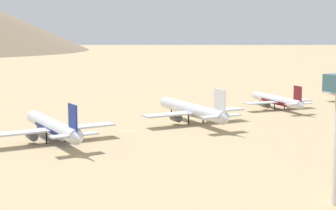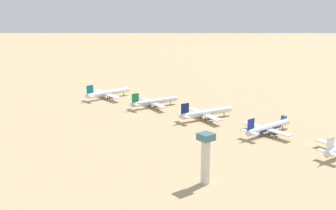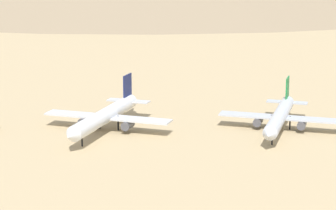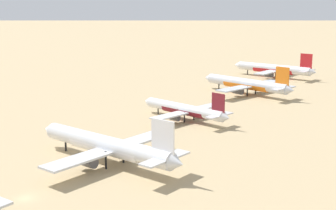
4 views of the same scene
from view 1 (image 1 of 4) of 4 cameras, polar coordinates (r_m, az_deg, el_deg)
ground_plane at (r=195.93m, az=-4.10°, el=-2.66°), size 2310.82×2310.82×0.00m
parked_jet_2 at (r=249.12m, az=11.22°, el=0.49°), size 41.17×33.58×11.87m
parked_jet_3 at (r=209.92m, az=2.55°, el=-0.53°), size 51.84×42.06×14.96m
parked_jet_4 at (r=180.83m, az=-11.82°, el=-2.21°), size 49.81×40.36×14.39m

